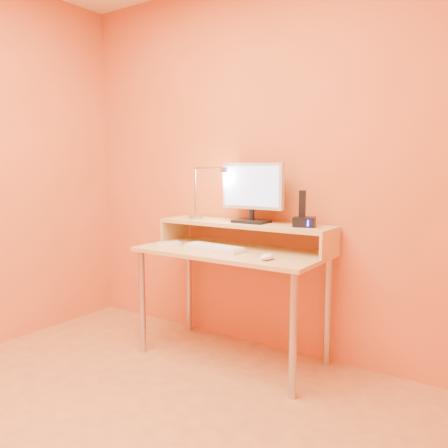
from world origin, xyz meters
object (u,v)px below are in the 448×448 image
Objects in this scene: monitor_panel at (253,186)px; lamp_base at (196,217)px; keyboard at (214,248)px; remote_control at (169,244)px; mouse at (267,257)px; phone_dock at (304,222)px.

lamp_base is (-0.44, -0.04, -0.23)m from monitor_panel.
lamp_base is 0.39m from keyboard.
monitor_panel is 4.36× the size of lamp_base.
mouse is at bearing 18.12° from remote_control.
monitor_panel is 1.06× the size of keyboard.
monitor_panel reaches higher than remote_control.
keyboard is at bearing 171.07° from mouse.
lamp_base is 0.81m from phone_dock.
phone_dock is at bearing 38.76° from remote_control.
lamp_base is 0.28m from remote_control.
remote_control is (-0.78, 0.06, -0.01)m from mouse.
remote_control is (-0.86, -0.25, -0.18)m from phone_dock.
remote_control is at bearing 177.83° from mouse.
lamp_base is 0.79m from mouse.
phone_dock is 0.58m from keyboard.
keyboard is 3.80× the size of mouse.
mouse is (-0.08, -0.31, -0.17)m from phone_dock.
mouse is (0.72, -0.28, -0.15)m from lamp_base.
monitor_panel is at bearing 66.30° from keyboard.
lamp_base is 0.24× the size of keyboard.
monitor_panel is at bearing 162.56° from phone_dock.
mouse is at bearing -21.31° from lamp_base.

